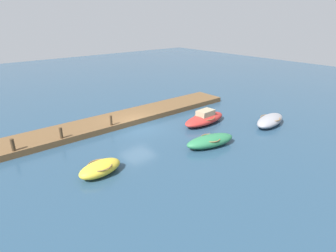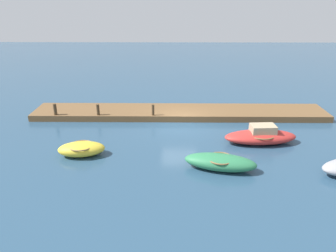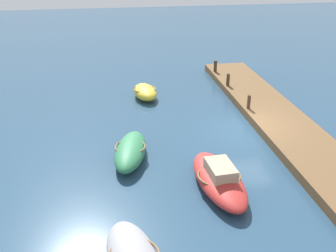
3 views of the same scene
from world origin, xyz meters
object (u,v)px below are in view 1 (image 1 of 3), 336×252
Objects in this scene: mooring_post_west at (111,120)px; mooring_post_mid_east at (13,145)px; rowboat_green at (210,141)px; motorboat_red at (204,118)px; dinghy_yellow at (100,168)px; mooring_post_mid_west at (61,133)px; rowboat_grey at (270,120)px.

mooring_post_mid_east is at bearing 0.00° from mooring_post_west.
rowboat_green is at bearing 118.97° from mooring_post_west.
dinghy_yellow is at bearing 5.89° from motorboat_red.
mooring_post_mid_east reaches higher than mooring_post_mid_west.
dinghy_yellow is at bearing 92.04° from mooring_post_mid_west.
motorboat_red is at bearing -52.87° from rowboat_grey.
motorboat_red is (-10.18, -1.75, 0.05)m from dinghy_yellow.
rowboat_grey is (-3.79, 3.60, -0.03)m from motorboat_red.
mooring_post_mid_west is at bearing -94.78° from dinghy_yellow.
mooring_post_west is 6.78m from mooring_post_mid_east.
dinghy_yellow is 3.35× the size of mooring_post_mid_east.
mooring_post_mid_east is (13.34, -3.53, 0.40)m from motorboat_red.
rowboat_green is (-7.35, 1.45, 0.02)m from dinghy_yellow.
rowboat_green is at bearing 138.23° from mooring_post_mid_west.
mooring_post_mid_east is (6.78, 0.00, 0.01)m from mooring_post_west.
dinghy_yellow is at bearing 55.53° from mooring_post_west.
rowboat_grey is (-6.62, 0.40, 0.00)m from rowboat_green.
mooring_post_mid_west is 0.97× the size of mooring_post_mid_east.
motorboat_red is 13.80m from mooring_post_mid_east.
rowboat_green is 6.63m from rowboat_grey.
rowboat_grey is 4.99× the size of mooring_post_west.
mooring_post_mid_west is at bearing -29.42° from rowboat_green.
motorboat_red reaches higher than rowboat_grey.
motorboat_red is at bearing -177.07° from dinghy_yellow.
rowboat_green is 10.11m from mooring_post_mid_west.
rowboat_green is 4.27m from motorboat_red.
mooring_post_mid_west is at bearing -22.65° from motorboat_red.
rowboat_grey is at bearing 145.41° from mooring_post_west.
mooring_post_mid_east is (10.51, -6.73, 0.43)m from rowboat_green.
mooring_post_mid_west reaches higher than rowboat_grey.
dinghy_yellow is 0.70× the size of rowboat_green.
motorboat_red reaches higher than dinghy_yellow.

